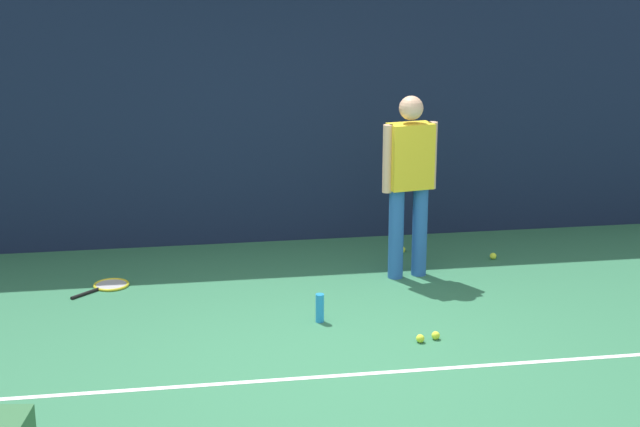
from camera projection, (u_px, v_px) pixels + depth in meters
ground_plane at (328, 354)px, 7.27m from camera, size 12.00×12.00×0.00m
back_fence at (279, 100)px, 9.72m from camera, size 10.00×0.10×2.96m
court_line at (337, 376)px, 6.90m from camera, size 9.00×0.05×0.00m
tennis_player at (409, 176)px, 8.74m from camera, size 0.52×0.29×1.70m
tennis_racket at (109, 286)px, 8.71m from camera, size 0.57×0.55×0.03m
tennis_ball_near_player at (436, 335)px, 7.53m from camera, size 0.07×0.07×0.07m
tennis_ball_by_fence at (420, 338)px, 7.48m from camera, size 0.07×0.07×0.07m
tennis_ball_mid_court at (493, 256)px, 9.47m from camera, size 0.07×0.07×0.07m
tennis_ball_far_left at (402, 250)px, 9.67m from camera, size 0.07×0.07×0.07m
water_bottle at (320, 308)px, 7.87m from camera, size 0.07×0.07×0.24m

